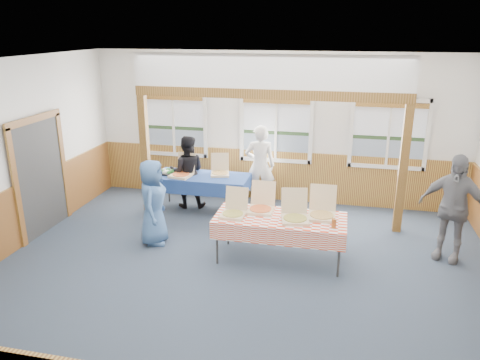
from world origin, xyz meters
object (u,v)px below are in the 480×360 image
object	(u,v)px
table_right	(280,220)
woman_white	(260,166)
man_blue	(153,202)
woman_black	(187,172)
table_left	(202,178)
person_grey	(452,208)

from	to	relation	value
table_right	woman_white	distance (m)	2.55
table_right	man_blue	world-z (taller)	man_blue
woman_white	man_blue	xyz separation A→B (m)	(-1.47, -2.27, -0.11)
man_blue	woman_black	bearing A→B (deg)	-10.85
woman_white	woman_black	bearing A→B (deg)	7.32
table_right	woman_black	size ratio (longest dim) A/B	1.42
table_left	man_blue	bearing A→B (deg)	-103.31
table_right	woman_black	world-z (taller)	woman_black
person_grey	woman_black	bearing A→B (deg)	-171.36
woman_black	person_grey	xyz separation A→B (m)	(4.93, -1.31, 0.13)
table_right	man_blue	bearing A→B (deg)	-178.60
woman_white	person_grey	size ratio (longest dim) A/B	0.97
woman_black	person_grey	bearing A→B (deg)	152.66
table_left	woman_white	size ratio (longest dim) A/B	1.10
table_right	woman_white	bearing A→B (deg)	113.15
woman_white	man_blue	world-z (taller)	woman_white
table_right	person_grey	size ratio (longest dim) A/B	1.22
table_left	man_blue	distance (m)	1.70
woman_black	man_blue	xyz separation A→B (m)	(-0.01, -1.82, -0.01)
table_left	woman_black	bearing A→B (deg)	156.49
table_right	woman_black	xyz separation A→B (m)	(-2.24, 1.97, 0.06)
table_right	person_grey	bearing A→B (deg)	19.15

